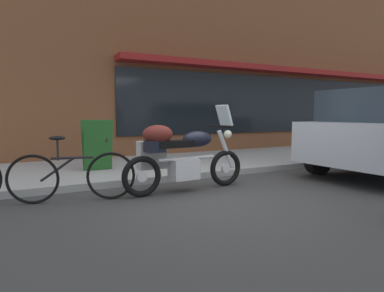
# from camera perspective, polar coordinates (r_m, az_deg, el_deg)

# --- Properties ---
(ground_plane) EXTENTS (80.00, 80.00, 0.00)m
(ground_plane) POSITION_cam_1_polar(r_m,az_deg,el_deg) (5.13, 5.32, -8.32)
(ground_plane) COLOR #353535
(storefront_building) EXTENTS (23.11, 0.90, 6.71)m
(storefront_building) POSITION_cam_1_polar(r_m,az_deg,el_deg) (13.55, 22.90, 13.85)
(storefront_building) COLOR brown
(storefront_building) RESTS_ON ground_plane
(touring_motorcycle) EXTENTS (2.15, 0.62, 1.39)m
(touring_motorcycle) POSITION_cam_1_polar(r_m,az_deg,el_deg) (5.16, -2.40, -1.46)
(touring_motorcycle) COLOR black
(touring_motorcycle) RESTS_ON ground_plane
(parked_bicycle) EXTENTS (1.69, 0.56, 0.93)m
(parked_bicycle) POSITION_cam_1_polar(r_m,az_deg,el_deg) (4.89, -20.14, -4.83)
(parked_bicycle) COLOR black
(parked_bicycle) RESTS_ON ground_plane
(sandwich_board_sign) EXTENTS (0.55, 0.42, 0.99)m
(sandwich_board_sign) POSITION_cam_1_polar(r_m,az_deg,el_deg) (6.75, -16.21, 0.18)
(sandwich_board_sign) COLOR #1E511E
(sandwich_board_sign) RESTS_ON sidewalk_curb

